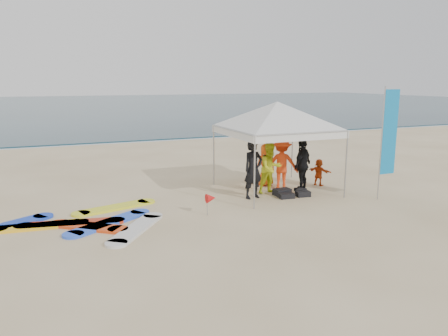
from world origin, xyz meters
name	(u,v)px	position (x,y,z in m)	size (l,w,h in m)	color
ground	(269,231)	(0.00, 0.00, 0.00)	(120.00, 120.00, 0.00)	beige
ocean	(78,106)	(0.00, 60.00, 0.04)	(160.00, 84.00, 0.08)	#0C2633
shoreline_foam	(132,141)	(0.00, 18.20, 0.00)	(160.00, 1.20, 0.01)	silver
person_black_a	(253,169)	(1.06, 3.08, 0.96)	(0.70, 0.46, 1.93)	black
person_yellow	(271,168)	(1.89, 3.43, 0.88)	(0.85, 0.66, 1.75)	#CAD21D
person_orange_a	(282,164)	(2.54, 3.81, 0.92)	(1.19, 0.68, 1.84)	#FD4316
person_black_b	(302,165)	(3.08, 3.30, 0.93)	(1.08, 0.45, 1.85)	black
person_orange_b	(266,165)	(2.28, 4.49, 0.78)	(0.76, 0.50, 1.56)	#F65C15
person_seated	(319,172)	(4.10, 3.75, 0.49)	(0.92, 0.29, 0.99)	#C94211
canopy_tent	(277,102)	(2.21, 3.62, 3.11)	(4.73, 4.73, 3.57)	#A5A5A8
feather_flag	(389,134)	(5.02, 1.35, 2.15)	(0.61, 0.04, 3.65)	#A5A5A8
marker_pennant	(211,198)	(-0.88, 1.90, 0.49)	(0.28, 0.28, 0.64)	#A5A5A8
gear_pile	(290,193)	(2.34, 2.82, 0.10)	(1.18, 0.80, 0.22)	black
surfboard_spread	(82,223)	(-4.41, 2.49, 0.04)	(5.07, 3.75, 0.07)	blue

